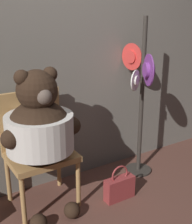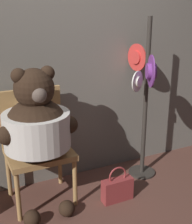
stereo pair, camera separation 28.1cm
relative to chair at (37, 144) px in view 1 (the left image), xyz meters
name	(u,v)px [view 1 (the left image)]	position (x,y,z in m)	size (l,w,h in m)	color
ground_plane	(87,220)	(0.21, -0.50, -0.56)	(14.00, 14.00, 0.00)	brown
wall_back	(44,71)	(0.21, 0.27, 0.57)	(8.00, 0.10, 2.26)	slate
chair	(37,144)	(0.00, 0.00, 0.00)	(0.56, 0.46, 1.01)	#B2844C
teddy_bear	(40,129)	(-0.02, -0.16, 0.21)	(0.67, 0.59, 1.25)	black
hat_display_rack	(141,96)	(1.06, -0.10, 0.30)	(0.40, 0.58, 1.61)	#332D28
handbag_on_ground	(119,187)	(0.62, -0.38, -0.44)	(0.29, 0.10, 0.34)	maroon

